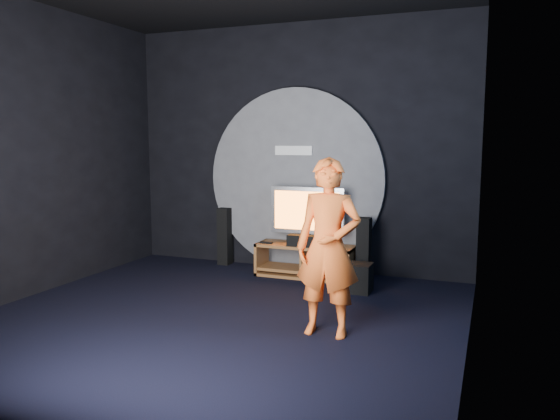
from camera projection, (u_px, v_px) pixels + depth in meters
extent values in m
plane|color=black|center=(215.00, 320.00, 5.72)|extent=(5.00, 5.00, 0.00)
cube|color=black|center=(296.00, 148.00, 7.80)|extent=(5.00, 0.04, 3.50)
cube|color=black|center=(8.00, 162.00, 3.18)|extent=(5.00, 0.04, 3.50)
cube|color=black|center=(24.00, 150.00, 6.40)|extent=(0.04, 5.00, 3.50)
cube|color=black|center=(475.00, 155.00, 4.59)|extent=(0.04, 5.00, 3.50)
cylinder|color=#515156|center=(295.00, 180.00, 7.81)|extent=(2.60, 0.08, 2.60)
cube|color=white|center=(294.00, 150.00, 7.70)|extent=(0.55, 0.03, 0.13)
cube|color=brown|center=(305.00, 246.00, 7.45)|extent=(1.34, 0.45, 0.04)
cube|color=brown|center=(305.00, 270.00, 7.49)|extent=(1.30, 0.42, 0.04)
cube|color=brown|center=(262.00, 257.00, 7.71)|extent=(0.04, 0.45, 0.45)
cube|color=brown|center=(352.00, 265.00, 7.24)|extent=(0.04, 0.45, 0.45)
cube|color=brown|center=(305.00, 258.00, 7.47)|extent=(0.03, 0.40, 0.29)
cube|color=brown|center=(305.00, 275.00, 7.50)|extent=(1.34, 0.45, 0.04)
cube|color=white|center=(332.00, 269.00, 7.35)|extent=(0.22, 0.16, 0.05)
cube|color=#AAABB1|center=(307.00, 242.00, 7.51)|extent=(0.36, 0.22, 0.04)
cylinder|color=#AAABB1|center=(307.00, 237.00, 7.50)|extent=(0.07, 0.07, 0.10)
cube|color=#AAABB1|center=(307.00, 211.00, 7.45)|extent=(1.04, 0.06, 0.64)
cube|color=orange|center=(306.00, 211.00, 7.42)|extent=(0.92, 0.01, 0.53)
cube|color=black|center=(302.00, 241.00, 7.32)|extent=(0.40, 0.15, 0.15)
cube|color=black|center=(266.00, 243.00, 7.53)|extent=(0.18, 0.05, 0.02)
cube|color=black|center=(225.00, 236.00, 8.21)|extent=(0.17, 0.19, 0.85)
cube|color=black|center=(364.00, 250.00, 7.22)|extent=(0.17, 0.19, 0.85)
cube|color=black|center=(358.00, 278.00, 6.75)|extent=(0.32, 0.32, 0.35)
imported|color=orange|center=(328.00, 247.00, 5.19)|extent=(0.64, 0.43, 1.72)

